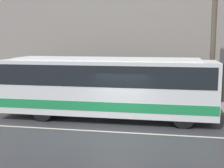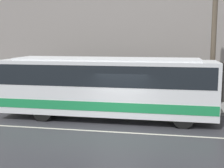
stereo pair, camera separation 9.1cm
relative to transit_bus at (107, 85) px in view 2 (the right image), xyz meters
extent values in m
plane|color=#333338|center=(0.97, -2.27, -1.79)|extent=(60.00, 60.00, 0.00)
cube|color=gray|center=(0.97, 3.31, -1.71)|extent=(60.00, 3.17, 0.16)
cube|color=gray|center=(0.97, 5.05, 3.45)|extent=(60.00, 0.30, 10.47)
cube|color=#2D2B28|center=(0.97, 4.88, -0.48)|extent=(60.00, 0.06, 2.62)
cube|color=beige|center=(0.97, -2.27, -1.78)|extent=(54.00, 0.14, 0.01)
cube|color=white|center=(-0.01, 0.00, -0.09)|extent=(10.95, 2.46, 2.70)
cube|color=#1E8C4C|center=(-0.01, 0.00, -0.89)|extent=(10.89, 2.48, 0.45)
cube|color=black|center=(-0.01, 0.00, 0.57)|extent=(10.62, 2.48, 1.03)
cube|color=orange|center=(5.42, 0.00, 1.07)|extent=(0.12, 1.84, 0.28)
cube|color=white|center=(-0.01, 0.00, 1.32)|extent=(9.30, 2.09, 0.12)
cylinder|color=black|center=(3.87, -1.07, -1.27)|extent=(1.02, 0.28, 1.02)
cylinder|color=black|center=(3.87, 1.07, -1.27)|extent=(1.02, 0.28, 1.02)
cylinder|color=black|center=(-3.08, -1.07, -1.27)|extent=(1.02, 0.28, 1.02)
cylinder|color=black|center=(-3.08, 1.07, -1.27)|extent=(1.02, 0.28, 1.02)
cylinder|color=brown|center=(5.47, 2.38, 1.95)|extent=(0.28, 0.28, 7.16)
cylinder|color=navy|center=(-4.04, 4.30, -0.95)|extent=(0.36, 0.36, 1.35)
sphere|color=tan|center=(-4.04, 4.30, -0.16)|extent=(0.25, 0.25, 0.25)
camera|label=1|loc=(3.18, -15.52, 2.33)|focal=50.00mm
camera|label=2|loc=(3.27, -15.50, 2.33)|focal=50.00mm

